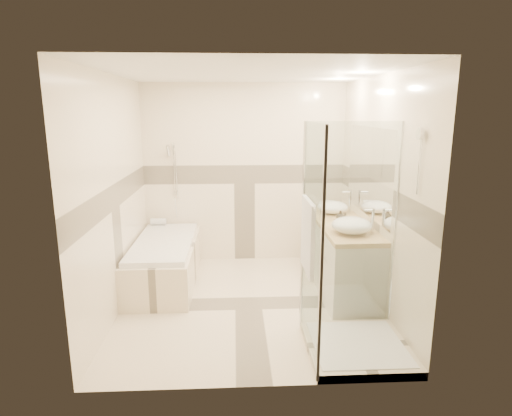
{
  "coord_description": "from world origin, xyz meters",
  "views": [
    {
      "loc": [
        -0.14,
        -4.47,
        2.13
      ],
      "look_at": [
        0.1,
        0.25,
        1.05
      ],
      "focal_mm": 30.0,
      "sensor_mm": 36.0,
      "label": 1
    }
  ],
  "objects_px": {
    "vanity": "(342,257)",
    "amenity_bottle_b": "(340,216)",
    "bathtub": "(165,260)",
    "shower_enclosure": "(345,297)",
    "amenity_bottle_a": "(345,220)",
    "vessel_sink_far": "(352,225)",
    "vessel_sink_near": "(333,207)"
  },
  "relations": [
    {
      "from": "shower_enclosure",
      "to": "vessel_sink_far",
      "type": "bearing_deg",
      "value": 72.08
    },
    {
      "from": "vanity",
      "to": "bathtub",
      "type": "bearing_deg",
      "value": 170.75
    },
    {
      "from": "shower_enclosure",
      "to": "amenity_bottle_a",
      "type": "height_order",
      "value": "shower_enclosure"
    },
    {
      "from": "amenity_bottle_a",
      "to": "shower_enclosure",
      "type": "bearing_deg",
      "value": -103.54
    },
    {
      "from": "vanity",
      "to": "amenity_bottle_a",
      "type": "height_order",
      "value": "amenity_bottle_a"
    },
    {
      "from": "vanity",
      "to": "amenity_bottle_b",
      "type": "relative_size",
      "value": 12.46
    },
    {
      "from": "bathtub",
      "to": "amenity_bottle_b",
      "type": "bearing_deg",
      "value": -7.55
    },
    {
      "from": "vessel_sink_far",
      "to": "vanity",
      "type": "bearing_deg",
      "value": 87.32
    },
    {
      "from": "shower_enclosure",
      "to": "vessel_sink_near",
      "type": "height_order",
      "value": "shower_enclosure"
    },
    {
      "from": "shower_enclosure",
      "to": "amenity_bottle_a",
      "type": "relative_size",
      "value": 13.9
    },
    {
      "from": "shower_enclosure",
      "to": "amenity_bottle_a",
      "type": "xyz_separation_m",
      "value": [
        0.27,
        1.13,
        0.42
      ]
    },
    {
      "from": "amenity_bottle_a",
      "to": "vanity",
      "type": "bearing_deg",
      "value": 81.75
    },
    {
      "from": "vessel_sink_near",
      "to": "shower_enclosure",
      "type": "bearing_deg",
      "value": -98.86
    },
    {
      "from": "bathtub",
      "to": "vanity",
      "type": "xyz_separation_m",
      "value": [
        2.15,
        -0.35,
        0.12
      ]
    },
    {
      "from": "bathtub",
      "to": "vessel_sink_near",
      "type": "xyz_separation_m",
      "value": [
        2.13,
        0.13,
        0.62
      ]
    },
    {
      "from": "amenity_bottle_a",
      "to": "amenity_bottle_b",
      "type": "relative_size",
      "value": 1.13
    },
    {
      "from": "bathtub",
      "to": "vanity",
      "type": "bearing_deg",
      "value": -9.25
    },
    {
      "from": "bathtub",
      "to": "shower_enclosure",
      "type": "distance_m",
      "value": 2.47
    },
    {
      "from": "vessel_sink_near",
      "to": "vessel_sink_far",
      "type": "xyz_separation_m",
      "value": [
        0.0,
        -0.91,
        0.01
      ]
    },
    {
      "from": "vanity",
      "to": "amenity_bottle_b",
      "type": "bearing_deg",
      "value": 106.48
    },
    {
      "from": "bathtub",
      "to": "amenity_bottle_a",
      "type": "relative_size",
      "value": 11.58
    },
    {
      "from": "amenity_bottle_a",
      "to": "amenity_bottle_b",
      "type": "bearing_deg",
      "value": 90.0
    },
    {
      "from": "bathtub",
      "to": "vanity",
      "type": "height_order",
      "value": "vanity"
    },
    {
      "from": "bathtub",
      "to": "shower_enclosure",
      "type": "relative_size",
      "value": 0.83
    },
    {
      "from": "vanity",
      "to": "shower_enclosure",
      "type": "distance_m",
      "value": 1.31
    },
    {
      "from": "amenity_bottle_b",
      "to": "amenity_bottle_a",
      "type": "bearing_deg",
      "value": -90.0
    },
    {
      "from": "shower_enclosure",
      "to": "vessel_sink_far",
      "type": "xyz_separation_m",
      "value": [
        0.27,
        0.84,
        0.43
      ]
    },
    {
      "from": "vessel_sink_near",
      "to": "amenity_bottle_b",
      "type": "relative_size",
      "value": 2.99
    },
    {
      "from": "shower_enclosure",
      "to": "bathtub",
      "type": "bearing_deg",
      "value": 138.9
    },
    {
      "from": "vanity",
      "to": "shower_enclosure",
      "type": "relative_size",
      "value": 0.79
    },
    {
      "from": "vanity",
      "to": "amenity_bottle_b",
      "type": "xyz_separation_m",
      "value": [
        -0.02,
        0.07,
        0.49
      ]
    },
    {
      "from": "vanity",
      "to": "amenity_bottle_b",
      "type": "height_order",
      "value": "amenity_bottle_b"
    }
  ]
}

